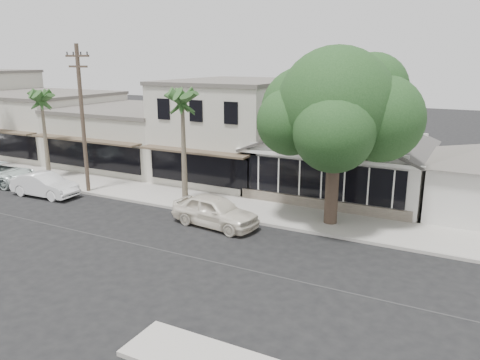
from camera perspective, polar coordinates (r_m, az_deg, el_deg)
The scene contains 12 objects.
ground at distance 21.34m, azimuth -10.70°, elevation -8.14°, with size 140.00×140.00×0.00m, color black.
sidewalk_north at distance 31.13m, azimuth -14.65°, elevation -0.93°, with size 90.00×3.50×0.15m, color #9E9991.
corner_shop at distance 29.28m, azimuth 12.44°, elevation 3.35°, with size 10.40×8.60×5.10m.
row_building_near at distance 33.04m, azimuth -0.54°, elevation 6.06°, with size 8.00×10.00×6.50m, color beige.
row_building_midnear at distance 38.25m, azimuth -12.56°, elevation 5.15°, with size 10.00×10.00×4.20m, color #B4B1A1.
row_building_midfar at distance 45.63m, azimuth -22.81°, elevation 6.35°, with size 11.00×10.00×5.00m, color beige.
utility_pole at distance 29.85m, azimuth -18.67°, elevation 7.37°, with size 1.80×0.24×9.00m.
car_0 at distance 23.39m, azimuth -3.07°, elevation -3.79°, with size 1.85×4.60×1.57m, color silver.
car_1 at distance 30.75m, azimuth -22.72°, elevation -0.55°, with size 1.52×4.36×1.44m, color white.
shade_tree at distance 23.10m, azimuth 11.64°, elevation 8.43°, with size 7.93×7.17×8.80m.
palm_east at distance 25.50m, azimuth -7.06°, elevation 9.58°, with size 2.71×2.71×7.01m.
palm_mid at distance 33.98m, azimuth -23.08°, elevation 9.07°, with size 2.60×2.60×6.52m.
Camera 1 is at (12.45, -15.29, 8.16)m, focal length 35.00 mm.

